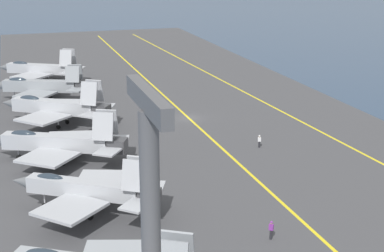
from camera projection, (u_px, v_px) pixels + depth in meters
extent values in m
plane|color=navy|center=(189.00, 120.00, 87.45)|extent=(2000.00, 2000.00, 0.00)
cube|color=#424244|center=(189.00, 119.00, 87.39)|extent=(199.25, 53.69, 0.40)
cube|color=yellow|center=(279.00, 110.00, 91.52)|extent=(179.11, 9.43, 0.01)
cube|color=yellow|center=(189.00, 118.00, 87.33)|extent=(179.33, 0.36, 0.01)
cube|color=#93999E|center=(178.00, 247.00, 39.68)|extent=(1.88, 2.38, 2.63)
cube|color=#A8AAAF|center=(83.00, 188.00, 55.14)|extent=(7.34, 10.18, 1.52)
cone|color=#5B5E60|center=(22.00, 181.00, 56.82)|extent=(2.36, 2.55, 1.44)
cube|color=#38383A|center=(149.00, 196.00, 53.42)|extent=(2.45, 2.47, 1.29)
ellipsoid|color=#232D38|center=(50.00, 178.00, 55.81)|extent=(2.18, 2.73, 0.84)
cube|color=#A8AAAF|center=(70.00, 209.00, 52.06)|extent=(7.12, 7.15, 0.28)
cube|color=#A8AAAF|center=(102.00, 181.00, 58.31)|extent=(6.55, 6.27, 0.28)
cube|color=#A8AAAF|center=(133.00, 176.00, 52.37)|extent=(1.89, 2.25, 2.81)
cube|color=#A8AAAF|center=(140.00, 169.00, 53.83)|extent=(1.89, 2.25, 2.81)
cube|color=#A8AAAF|center=(136.00, 205.00, 51.55)|extent=(3.49, 3.45, 0.20)
cube|color=#A8AAAF|center=(153.00, 187.00, 55.53)|extent=(3.40, 3.04, 0.20)
cylinder|color=#B2B2B7|center=(45.00, 200.00, 56.70)|extent=(0.16, 0.16, 1.82)
cylinder|color=black|center=(45.00, 206.00, 56.88)|extent=(0.51, 0.62, 0.60)
cylinder|color=#B2B2B7|center=(90.00, 211.00, 54.35)|extent=(0.16, 0.16, 1.82)
cylinder|color=black|center=(90.00, 217.00, 54.53)|extent=(0.51, 0.62, 0.60)
cylinder|color=#B2B2B7|center=(100.00, 202.00, 56.31)|extent=(0.16, 0.16, 1.82)
cylinder|color=black|center=(100.00, 207.00, 56.49)|extent=(0.51, 0.62, 0.60)
cube|color=#A8AAAF|center=(55.00, 142.00, 68.85)|extent=(7.07, 12.17, 1.79)
cube|color=#38383A|center=(117.00, 145.00, 67.80)|extent=(2.74, 2.74, 1.52)
ellipsoid|color=#232D38|center=(24.00, 134.00, 69.14)|extent=(2.22, 3.20, 0.98)
cube|color=#A8AAAF|center=(48.00, 157.00, 65.66)|extent=(7.48, 7.51, 0.28)
cube|color=#A8AAAF|center=(69.00, 138.00, 72.26)|extent=(6.18, 6.40, 0.28)
cube|color=#A8AAAF|center=(103.00, 127.00, 66.38)|extent=(1.91, 2.58, 3.18)
cube|color=#A8AAAF|center=(107.00, 122.00, 68.15)|extent=(1.91, 2.58, 3.18)
cube|color=#A8AAAF|center=(108.00, 152.00, 65.70)|extent=(3.67, 3.57, 0.20)
cube|color=#A8AAAF|center=(118.00, 139.00, 70.05)|extent=(3.34, 3.06, 0.20)
cylinder|color=#B2B2B7|center=(19.00, 154.00, 69.97)|extent=(0.16, 0.16, 1.47)
cylinder|color=black|center=(19.00, 157.00, 70.10)|extent=(0.46, 0.64, 0.60)
cylinder|color=#B2B2B7|center=(63.00, 160.00, 67.96)|extent=(0.16, 0.16, 1.47)
cylinder|color=black|center=(63.00, 163.00, 68.09)|extent=(0.46, 0.64, 0.60)
cylinder|color=#B2B2B7|center=(70.00, 153.00, 70.33)|extent=(0.16, 0.16, 1.47)
cylinder|color=black|center=(70.00, 156.00, 70.45)|extent=(0.46, 0.64, 0.60)
cube|color=#A8AAAF|center=(54.00, 107.00, 82.70)|extent=(8.40, 11.31, 1.84)
cone|color=#5B5E60|center=(9.00, 103.00, 84.65)|extent=(2.76, 2.92, 1.75)
cube|color=#38383A|center=(102.00, 111.00, 80.71)|extent=(2.88, 2.84, 1.57)
ellipsoid|color=#232D38|center=(30.00, 99.00, 83.47)|extent=(2.51, 3.07, 1.01)
cube|color=#A8AAAF|center=(43.00, 118.00, 79.34)|extent=(7.74, 7.76, 0.28)
cube|color=#A8AAAF|center=(69.00, 104.00, 86.19)|extent=(7.10, 6.93, 0.28)
cube|color=#A8AAAF|center=(89.00, 94.00, 79.45)|extent=(2.11, 2.49, 3.17)
cube|color=#A8AAAF|center=(95.00, 90.00, 81.22)|extent=(2.11, 2.49, 3.17)
cube|color=#A8AAAF|center=(91.00, 115.00, 78.71)|extent=(3.64, 3.63, 0.20)
cube|color=#A8AAAF|center=(105.00, 106.00, 82.97)|extent=(3.51, 3.27, 0.20)
cylinder|color=#B2B2B7|center=(26.00, 117.00, 84.49)|extent=(0.16, 0.16, 1.88)
cylinder|color=black|center=(26.00, 121.00, 84.68)|extent=(0.52, 0.62, 0.60)
cylinder|color=#B2B2B7|center=(58.00, 123.00, 81.72)|extent=(0.16, 0.16, 1.88)
cylinder|color=black|center=(58.00, 127.00, 81.91)|extent=(0.52, 0.62, 0.60)
cylinder|color=#B2B2B7|center=(67.00, 118.00, 84.09)|extent=(0.16, 0.16, 1.88)
cylinder|color=black|center=(67.00, 122.00, 84.27)|extent=(0.52, 0.62, 0.60)
cube|color=gray|center=(40.00, 86.00, 96.05)|extent=(6.11, 11.75, 1.82)
cube|color=#38383A|center=(82.00, 87.00, 95.51)|extent=(2.66, 2.57, 1.55)
ellipsoid|color=#232D38|center=(18.00, 80.00, 96.07)|extent=(2.00, 3.07, 1.00)
cube|color=gray|center=(35.00, 94.00, 92.88)|extent=(7.17, 7.18, 0.28)
cube|color=gray|center=(49.00, 85.00, 99.50)|extent=(5.77, 5.80, 0.28)
cube|color=gray|center=(72.00, 74.00, 94.05)|extent=(1.61, 2.40, 2.61)
cube|color=gray|center=(75.00, 72.00, 95.87)|extent=(1.61, 2.40, 2.61)
cube|color=gray|center=(76.00, 90.00, 93.35)|extent=(3.57, 3.39, 0.20)
cube|color=gray|center=(83.00, 83.00, 97.75)|extent=(3.20, 2.78, 0.20)
cylinder|color=#B2B2B7|center=(14.00, 96.00, 96.89)|extent=(0.16, 0.16, 1.70)
cylinder|color=black|center=(15.00, 99.00, 97.05)|extent=(0.43, 0.64, 0.60)
cylinder|color=#B2B2B7|center=(45.00, 98.00, 95.25)|extent=(0.16, 0.16, 1.70)
cylinder|color=black|center=(46.00, 102.00, 95.41)|extent=(0.43, 0.64, 0.60)
cylinder|color=#B2B2B7|center=(50.00, 95.00, 97.68)|extent=(0.16, 0.16, 1.70)
cylinder|color=black|center=(50.00, 98.00, 97.84)|extent=(0.43, 0.64, 0.60)
cube|color=#A8AAAF|center=(39.00, 69.00, 109.02)|extent=(7.53, 11.42, 1.72)
cone|color=#5B5E60|center=(4.00, 67.00, 110.48)|extent=(2.56, 2.81, 1.63)
cube|color=#38383A|center=(75.00, 70.00, 107.53)|extent=(2.69, 2.69, 1.46)
ellipsoid|color=#232D38|center=(20.00, 64.00, 109.55)|extent=(2.29, 3.04, 0.94)
cube|color=#A8AAAF|center=(32.00, 76.00, 105.66)|extent=(7.72, 7.70, 0.28)
cube|color=#A8AAAF|center=(50.00, 68.00, 112.54)|extent=(6.86, 6.60, 0.28)
cube|color=#A8AAAF|center=(66.00, 58.00, 106.27)|extent=(1.95, 2.46, 3.00)
cube|color=#A8AAAF|center=(70.00, 56.00, 107.95)|extent=(1.95, 2.46, 3.00)
cube|color=#A8AAAF|center=(68.00, 73.00, 105.52)|extent=(3.63, 3.56, 0.20)
cube|color=#A8AAAF|center=(78.00, 68.00, 109.74)|extent=(3.41, 3.11, 0.20)
cylinder|color=#B2B2B7|center=(17.00, 77.00, 110.48)|extent=(0.16, 0.16, 1.86)
cylinder|color=black|center=(18.00, 80.00, 110.66)|extent=(0.49, 0.63, 0.60)
cylinder|color=#B2B2B7|center=(43.00, 80.00, 108.16)|extent=(0.16, 0.16, 1.86)
cylinder|color=black|center=(43.00, 83.00, 108.35)|extent=(0.49, 0.63, 0.60)
cylinder|color=#B2B2B7|center=(48.00, 77.00, 110.41)|extent=(0.16, 0.16, 1.86)
cylinder|color=black|center=(49.00, 81.00, 110.59)|extent=(0.49, 0.63, 0.60)
cylinder|color=#232328|center=(271.00, 235.00, 50.86)|extent=(0.24, 0.24, 0.88)
cube|color=purple|center=(271.00, 227.00, 50.65)|extent=(0.45, 0.45, 0.54)
sphere|color=tan|center=(271.00, 223.00, 50.53)|extent=(0.22, 0.22, 0.22)
sphere|color=purple|center=(271.00, 222.00, 50.52)|extent=(0.24, 0.24, 0.24)
cylinder|color=#4C473D|center=(145.00, 94.00, 99.72)|extent=(0.24, 0.24, 0.91)
cube|color=red|center=(145.00, 90.00, 99.51)|extent=(0.40, 0.45, 0.59)
sphere|color=#9E7051|center=(145.00, 87.00, 99.38)|extent=(0.22, 0.22, 0.22)
sphere|color=red|center=(145.00, 87.00, 99.37)|extent=(0.24, 0.24, 0.24)
cylinder|color=#232328|center=(259.00, 144.00, 74.31)|extent=(0.24, 0.24, 0.81)
cube|color=white|center=(259.00, 139.00, 74.12)|extent=(0.36, 0.44, 0.52)
sphere|color=beige|center=(259.00, 136.00, 74.00)|extent=(0.22, 0.22, 0.22)
sphere|color=white|center=(260.00, 136.00, 73.98)|extent=(0.24, 0.24, 0.24)
cylinder|color=#4C4C4F|center=(151.00, 237.00, 14.83)|extent=(0.50, 0.50, 6.62)
cube|color=#4C4C4F|center=(148.00, 100.00, 13.79)|extent=(3.60, 0.30, 0.50)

